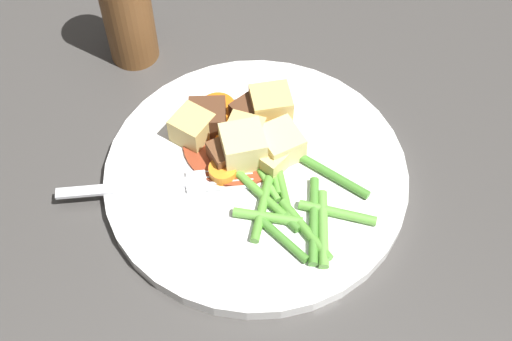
% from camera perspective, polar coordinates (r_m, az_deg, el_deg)
% --- Properties ---
extents(ground_plane, '(3.00, 3.00, 0.00)m').
position_cam_1_polar(ground_plane, '(0.63, -0.00, -0.73)').
color(ground_plane, '#423F3D').
extents(dinner_plate, '(0.28, 0.28, 0.01)m').
position_cam_1_polar(dinner_plate, '(0.63, -0.00, -0.37)').
color(dinner_plate, white).
rests_on(dinner_plate, ground_plane).
extents(stew_sauce, '(0.10, 0.10, 0.00)m').
position_cam_1_polar(stew_sauce, '(0.64, -1.62, 2.41)').
color(stew_sauce, '#93381E').
rests_on(stew_sauce, dinner_plate).
extents(carrot_slice_0, '(0.04, 0.04, 0.01)m').
position_cam_1_polar(carrot_slice_0, '(0.61, -2.79, -0.05)').
color(carrot_slice_0, orange).
rests_on(carrot_slice_0, dinner_plate).
extents(carrot_slice_1, '(0.04, 0.04, 0.01)m').
position_cam_1_polar(carrot_slice_1, '(0.64, 0.27, 3.65)').
color(carrot_slice_1, orange).
rests_on(carrot_slice_1, dinner_plate).
extents(carrot_slice_2, '(0.05, 0.05, 0.01)m').
position_cam_1_polar(carrot_slice_2, '(0.63, 0.64, 2.46)').
color(carrot_slice_2, orange).
rests_on(carrot_slice_2, dinner_plate).
extents(carrot_slice_3, '(0.04, 0.04, 0.01)m').
position_cam_1_polar(carrot_slice_3, '(0.66, -3.20, 5.16)').
color(carrot_slice_3, orange).
rests_on(carrot_slice_3, dinner_plate).
extents(carrot_slice_4, '(0.03, 0.03, 0.01)m').
position_cam_1_polar(carrot_slice_4, '(0.63, -2.65, 2.09)').
color(carrot_slice_4, orange).
rests_on(carrot_slice_4, dinner_plate).
extents(potato_chunk_0, '(0.04, 0.04, 0.03)m').
position_cam_1_polar(potato_chunk_0, '(0.63, -0.90, 3.11)').
color(potato_chunk_0, '#DBBC6B').
rests_on(potato_chunk_0, dinner_plate).
extents(potato_chunk_1, '(0.03, 0.03, 0.02)m').
position_cam_1_polar(potato_chunk_1, '(0.61, 1.32, 1.00)').
color(potato_chunk_1, '#E5CC7A').
rests_on(potato_chunk_1, dinner_plate).
extents(potato_chunk_2, '(0.05, 0.05, 0.04)m').
position_cam_1_polar(potato_chunk_2, '(0.61, -0.96, 2.04)').
color(potato_chunk_2, '#EAD68C').
rests_on(potato_chunk_2, dinner_plate).
extents(potato_chunk_3, '(0.04, 0.04, 0.03)m').
position_cam_1_polar(potato_chunk_3, '(0.62, 1.88, 2.40)').
color(potato_chunk_3, '#EAD68C').
rests_on(potato_chunk_3, dinner_plate).
extents(potato_chunk_4, '(0.04, 0.04, 0.03)m').
position_cam_1_polar(potato_chunk_4, '(0.63, -5.33, 3.59)').
color(potato_chunk_4, '#DBBC6B').
rests_on(potato_chunk_4, dinner_plate).
extents(potato_chunk_5, '(0.05, 0.05, 0.03)m').
position_cam_1_polar(potato_chunk_5, '(0.65, 1.24, 5.39)').
color(potato_chunk_5, '#DBBC6B').
rests_on(potato_chunk_5, dinner_plate).
extents(meat_chunk_0, '(0.02, 0.03, 0.02)m').
position_cam_1_polar(meat_chunk_0, '(0.65, -0.75, 4.89)').
color(meat_chunk_0, '#56331E').
rests_on(meat_chunk_0, dinner_plate).
extents(meat_chunk_1, '(0.03, 0.03, 0.02)m').
position_cam_1_polar(meat_chunk_1, '(0.62, -2.56, 1.36)').
color(meat_chunk_1, brown).
rests_on(meat_chunk_1, dinner_plate).
extents(meat_chunk_2, '(0.05, 0.05, 0.03)m').
position_cam_1_polar(meat_chunk_2, '(0.64, -3.76, 4.56)').
color(meat_chunk_2, '#56331E').
rests_on(meat_chunk_2, dinner_plate).
extents(green_bean_0, '(0.06, 0.02, 0.01)m').
position_cam_1_polar(green_bean_0, '(0.61, 0.67, -0.22)').
color(green_bean_0, '#66AD42').
rests_on(green_bean_0, dinner_plate).
extents(green_bean_1, '(0.06, 0.01, 0.01)m').
position_cam_1_polar(green_bean_1, '(0.60, 0.26, -1.85)').
color(green_bean_1, '#599E38').
rests_on(green_bean_1, dinner_plate).
extents(green_bean_2, '(0.06, 0.04, 0.01)m').
position_cam_1_polar(green_bean_2, '(0.62, 1.39, 0.41)').
color(green_bean_2, '#599E38').
rests_on(green_bean_2, dinner_plate).
extents(green_bean_3, '(0.05, 0.06, 0.01)m').
position_cam_1_polar(green_bean_3, '(0.59, 0.50, -3.17)').
color(green_bean_3, '#599E38').
rests_on(green_bean_3, dinner_plate).
extents(green_bean_4, '(0.05, 0.04, 0.01)m').
position_cam_1_polar(green_bean_4, '(0.59, 0.99, -3.89)').
color(green_bean_4, '#66AD42').
rests_on(green_bean_4, dinner_plate).
extents(green_bean_5, '(0.07, 0.02, 0.01)m').
position_cam_1_polar(green_bean_5, '(0.62, 6.51, -0.46)').
color(green_bean_5, '#4C8E33').
rests_on(green_bean_5, dinner_plate).
extents(green_bean_6, '(0.07, 0.07, 0.01)m').
position_cam_1_polar(green_bean_6, '(0.59, 4.55, -4.37)').
color(green_bean_6, '#4C8E33').
rests_on(green_bean_6, dinner_plate).
extents(green_bean_7, '(0.08, 0.01, 0.01)m').
position_cam_1_polar(green_bean_7, '(0.60, 1.05, -2.60)').
color(green_bean_7, '#4C8E33').
rests_on(green_bean_7, dinner_plate).
extents(green_bean_8, '(0.08, 0.05, 0.01)m').
position_cam_1_polar(green_bean_8, '(0.61, 2.04, -0.59)').
color(green_bean_8, '#599E38').
rests_on(green_bean_8, dinner_plate).
extents(green_bean_9, '(0.06, 0.06, 0.01)m').
position_cam_1_polar(green_bean_9, '(0.58, 5.60, -4.82)').
color(green_bean_9, '#66AD42').
rests_on(green_bean_9, dinner_plate).
extents(green_bean_10, '(0.06, 0.04, 0.01)m').
position_cam_1_polar(green_bean_10, '(0.59, 6.79, -3.50)').
color(green_bean_10, '#66AD42').
rests_on(green_bean_10, dinner_plate).
extents(green_bean_11, '(0.07, 0.02, 0.01)m').
position_cam_1_polar(green_bean_11, '(0.58, 4.13, -4.94)').
color(green_bean_11, '#599E38').
rests_on(green_bean_11, dinner_plate).
extents(green_bean_12, '(0.06, 0.01, 0.01)m').
position_cam_1_polar(green_bean_12, '(0.58, 2.13, -5.62)').
color(green_bean_12, '#4C8E33').
rests_on(green_bean_12, dinner_plate).
extents(fork, '(0.12, 0.15, 0.00)m').
position_cam_1_polar(fork, '(0.61, -7.81, -1.18)').
color(fork, silver).
rests_on(fork, dinner_plate).
extents(pepper_mill, '(0.05, 0.05, 0.13)m').
position_cam_1_polar(pepper_mill, '(0.70, -10.74, 13.17)').
color(pepper_mill, brown).
rests_on(pepper_mill, ground_plane).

